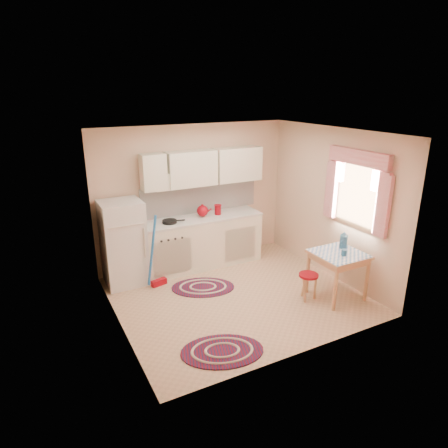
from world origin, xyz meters
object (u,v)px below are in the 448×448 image
at_px(base_cabinets, 200,243).
at_px(table, 337,275).
at_px(stool, 308,287).
at_px(fridge, 123,243).

bearing_deg(base_cabinets, table, -55.31).
relative_size(base_cabinets, table, 3.12).
height_order(base_cabinets, table, base_cabinets).
height_order(base_cabinets, stool, base_cabinets).
xyz_separation_m(fridge, base_cabinets, (1.37, 0.05, -0.26)).
relative_size(fridge, base_cabinets, 0.62).
distance_m(fridge, stool, 3.00).
xyz_separation_m(table, stool, (-0.44, 0.13, -0.15)).
height_order(fridge, base_cabinets, fridge).
xyz_separation_m(base_cabinets, table, (1.39, -2.01, -0.08)).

